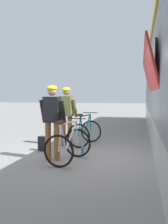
{
  "coord_description": "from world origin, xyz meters",
  "views": [
    {
      "loc": [
        1.43,
        -6.31,
        1.56
      ],
      "look_at": [
        -0.15,
        1.04,
        1.05
      ],
      "focal_mm": 42.4,
      "sensor_mm": 36.0,
      "label": 1
    }
  ],
  "objects": [
    {
      "name": "backpack_on_platform",
      "position": [
        -1.16,
        0.48,
        0.2
      ],
      "size": [
        0.32,
        0.26,
        0.4
      ],
      "primitive_type": "cube",
      "rotation": [
        0.0,
        0.0,
        -0.31
      ],
      "color": "black",
      "rests_on": "ground"
    },
    {
      "name": "cyclist_far_in_olive",
      "position": [
        -0.75,
        1.32,
        1.05
      ],
      "size": [
        0.65,
        0.38,
        1.76
      ],
      "color": "#935B2D",
      "rests_on": "ground"
    },
    {
      "name": "water_bottle_near_the_bikes",
      "position": [
        -0.04,
        0.32,
        0.11
      ],
      "size": [
        0.07,
        0.07,
        0.22
      ],
      "primitive_type": "cylinder",
      "color": "#338CCC",
      "rests_on": "ground"
    },
    {
      "name": "bicycle_far_teal",
      "position": [
        -0.23,
        1.56,
        0.4
      ],
      "size": [
        0.88,
        1.17,
        0.99
      ],
      "color": "black",
      "rests_on": "ground"
    },
    {
      "name": "cyclist_near_in_dark",
      "position": [
        -0.6,
        -0.43,
        1.05
      ],
      "size": [
        0.63,
        0.35,
        1.76
      ],
      "color": "#935B2D",
      "rests_on": "ground"
    },
    {
      "name": "ground_plane",
      "position": [
        0.0,
        0.0,
        0.0
      ],
      "size": [
        80.0,
        80.0,
        0.0
      ],
      "primitive_type": "plane",
      "color": "gray"
    },
    {
      "name": "bicycle_near_white",
      "position": [
        -0.18,
        -0.53,
        0.4
      ],
      "size": [
        0.88,
        1.17,
        0.99
      ],
      "color": "black",
      "rests_on": "ground"
    }
  ]
}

